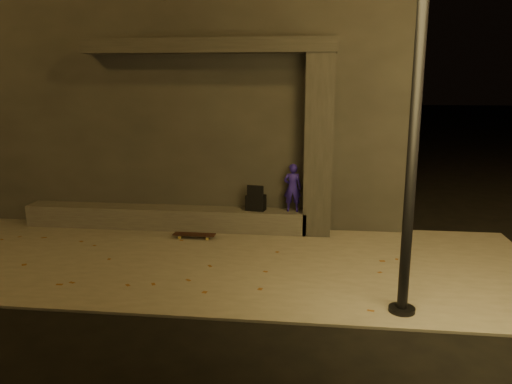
# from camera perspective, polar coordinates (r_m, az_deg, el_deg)

# --- Properties ---
(ground) EXTENTS (120.00, 120.00, 0.00)m
(ground) POSITION_cam_1_polar(r_m,az_deg,el_deg) (7.13, -7.38, -13.48)
(ground) COLOR black
(ground) RESTS_ON ground
(sidewalk) EXTENTS (11.00, 4.40, 0.04)m
(sidewalk) POSITION_cam_1_polar(r_m,az_deg,el_deg) (8.91, -4.25, -7.77)
(sidewalk) COLOR slate
(sidewalk) RESTS_ON ground
(building) EXTENTS (9.00, 5.10, 5.22)m
(building) POSITION_cam_1_polar(r_m,az_deg,el_deg) (12.96, -5.02, 10.34)
(building) COLOR #33322F
(building) RESTS_ON ground
(ledge) EXTENTS (6.00, 0.55, 0.45)m
(ledge) POSITION_cam_1_polar(r_m,az_deg,el_deg) (10.81, -10.33, -2.89)
(ledge) COLOR #4F4B47
(ledge) RESTS_ON sidewalk
(column) EXTENTS (0.55, 0.55, 3.60)m
(column) POSITION_cam_1_polar(r_m,az_deg,el_deg) (10.02, 7.14, 5.20)
(column) COLOR #33322F
(column) RESTS_ON sidewalk
(canopy) EXTENTS (5.00, 0.70, 0.28)m
(canopy) POSITION_cam_1_polar(r_m,az_deg,el_deg) (10.24, -5.47, 16.28)
(canopy) COLOR #33322F
(canopy) RESTS_ON column
(skateboarder) EXTENTS (0.37, 0.25, 0.99)m
(skateboarder) POSITION_cam_1_polar(r_m,az_deg,el_deg) (10.18, 4.20, 0.50)
(skateboarder) COLOR #24179A
(skateboarder) RESTS_ON ledge
(backpack) EXTENTS (0.43, 0.32, 0.54)m
(backpack) POSITION_cam_1_polar(r_m,az_deg,el_deg) (10.31, -0.01, -1.07)
(backpack) COLOR black
(backpack) RESTS_ON ledge
(skateboard) EXTENTS (0.84, 0.23, 0.09)m
(skateboard) POSITION_cam_1_polar(r_m,az_deg,el_deg) (10.05, -7.07, -4.87)
(skateboard) COLOR black
(skateboard) RESTS_ON sidewalk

